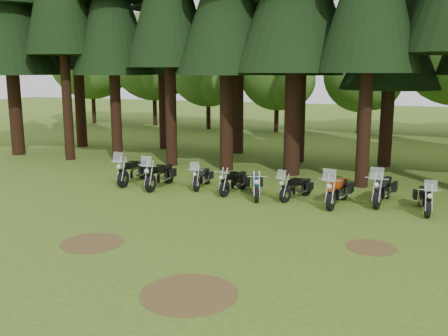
# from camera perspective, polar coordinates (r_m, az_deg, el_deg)

# --- Properties ---
(ground) EXTENTS (120.00, 120.00, 0.00)m
(ground) POSITION_cam_1_polar(r_m,az_deg,el_deg) (15.18, -1.03, -7.56)
(ground) COLOR #3F5E1A
(ground) RESTS_ON ground
(decid_0) EXTENTS (8.00, 7.78, 10.00)m
(decid_0) POSITION_cam_1_polar(r_m,az_deg,el_deg) (47.40, -14.74, 12.04)
(decid_0) COLOR black
(decid_0) RESTS_ON ground
(decid_1) EXTENTS (7.91, 7.69, 9.88)m
(decid_1) POSITION_cam_1_polar(r_m,az_deg,el_deg) (44.57, -7.81, 12.29)
(decid_1) COLOR black
(decid_1) RESTS_ON ground
(decid_2) EXTENTS (6.72, 6.53, 8.40)m
(decid_2) POSITION_cam_1_polar(r_m,az_deg,el_deg) (41.26, -1.54, 11.27)
(decid_2) COLOR black
(decid_2) RESTS_ON ground
(decid_3) EXTENTS (6.12, 5.95, 7.65)m
(decid_3) POSITION_cam_1_polar(r_m,az_deg,el_deg) (39.76, 6.43, 10.57)
(decid_3) COLOR black
(decid_3) RESTS_ON ground
(decid_4) EXTENTS (5.93, 5.76, 7.41)m
(decid_4) POSITION_cam_1_polar(r_m,az_deg,el_deg) (39.83, 15.79, 10.03)
(decid_4) COLOR black
(decid_4) RESTS_ON ground
(dirt_patch_0) EXTENTS (1.80, 1.80, 0.01)m
(dirt_patch_0) POSITION_cam_1_polar(r_m,az_deg,el_deg) (14.92, -14.86, -8.27)
(dirt_patch_0) COLOR #4C3D1E
(dirt_patch_0) RESTS_ON ground
(dirt_patch_1) EXTENTS (1.40, 1.40, 0.01)m
(dirt_patch_1) POSITION_cam_1_polar(r_m,az_deg,el_deg) (14.68, 16.45, -8.69)
(dirt_patch_1) COLOR #4C3D1E
(dirt_patch_1) RESTS_ON ground
(dirt_patch_2) EXTENTS (2.20, 2.20, 0.01)m
(dirt_patch_2) POSITION_cam_1_polar(r_m,az_deg,el_deg) (11.41, -4.02, -14.14)
(dirt_patch_2) COLOR #4C3D1E
(dirt_patch_2) RESTS_ON ground
(motorcycle_0) EXTENTS (0.46, 2.47, 1.56)m
(motorcycle_0) POSITION_cam_1_polar(r_m,az_deg,el_deg) (22.05, -10.32, -0.40)
(motorcycle_0) COLOR black
(motorcycle_0) RESTS_ON ground
(motorcycle_1) EXTENTS (0.46, 2.44, 1.54)m
(motorcycle_1) POSITION_cam_1_polar(r_m,az_deg,el_deg) (21.07, -7.35, -0.87)
(motorcycle_1) COLOR black
(motorcycle_1) RESTS_ON ground
(motorcycle_2) EXTENTS (0.47, 2.02, 1.27)m
(motorcycle_2) POSITION_cam_1_polar(r_m,az_deg,el_deg) (20.93, -2.54, -1.12)
(motorcycle_2) COLOR black
(motorcycle_2) RESTS_ON ground
(motorcycle_3) EXTENTS (0.47, 2.11, 0.86)m
(motorcycle_3) POSITION_cam_1_polar(r_m,az_deg,el_deg) (20.05, 1.14, -1.62)
(motorcycle_3) COLOR black
(motorcycle_3) RESTS_ON ground
(motorcycle_4) EXTENTS (0.89, 2.08, 0.88)m
(motorcycle_4) POSITION_cam_1_polar(r_m,az_deg,el_deg) (19.38, 3.61, -2.05)
(motorcycle_4) COLOR black
(motorcycle_4) RESTS_ON ground
(motorcycle_5) EXTENTS (1.00, 1.98, 1.29)m
(motorcycle_5) POSITION_cam_1_polar(r_m,az_deg,el_deg) (19.27, 8.24, -2.29)
(motorcycle_5) COLOR black
(motorcycle_5) RESTS_ON ground
(motorcycle_6) EXTENTS (0.64, 2.47, 1.55)m
(motorcycle_6) POSITION_cam_1_polar(r_m,az_deg,el_deg) (18.69, 12.89, -2.60)
(motorcycle_6) COLOR black
(motorcycle_6) RESTS_ON ground
(motorcycle_7) EXTENTS (0.67, 2.50, 1.57)m
(motorcycle_7) POSITION_cam_1_polar(r_m,az_deg,el_deg) (19.32, 17.69, -2.39)
(motorcycle_7) COLOR black
(motorcycle_7) RESTS_ON ground
(motorcycle_8) EXTENTS (0.54, 2.17, 1.36)m
(motorcycle_8) POSITION_cam_1_polar(r_m,az_deg,el_deg) (18.70, 21.97, -3.33)
(motorcycle_8) COLOR black
(motorcycle_8) RESTS_ON ground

